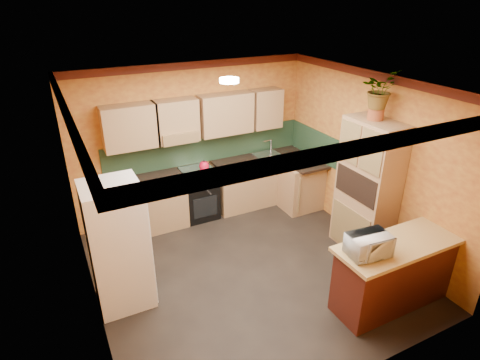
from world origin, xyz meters
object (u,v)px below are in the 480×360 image
object	(u,v)px
microwave	(369,245)
stove	(199,193)
fridge	(118,246)
base_cabinets_back	(230,187)
breakfast_bar	(400,272)
pantry	(367,188)

from	to	relation	value
microwave	stove	bearing A→B (deg)	111.00
fridge	base_cabinets_back	bearing A→B (deg)	34.86
stove	microwave	xyz separation A→B (m)	(0.86, -3.23, 0.61)
base_cabinets_back	stove	xyz separation A→B (m)	(-0.63, -0.00, 0.02)
stove	breakfast_bar	bearing A→B (deg)	-65.01
pantry	microwave	distance (m)	1.56
microwave	breakfast_bar	bearing A→B (deg)	6.08
base_cabinets_back	pantry	world-z (taller)	pantry
pantry	fridge	bearing A→B (deg)	172.64
base_cabinets_back	pantry	xyz separation A→B (m)	(1.28, -2.08, 0.61)
base_cabinets_back	microwave	size ratio (longest dim) A/B	7.55
base_cabinets_back	breakfast_bar	xyz separation A→B (m)	(0.88, -3.23, 0.00)
breakfast_bar	microwave	size ratio (longest dim) A/B	3.72
microwave	base_cabinets_back	bearing A→B (deg)	100.25
base_cabinets_back	microwave	xyz separation A→B (m)	(0.24, -3.23, 0.62)
base_cabinets_back	fridge	world-z (taller)	fridge
fridge	pantry	size ratio (longest dim) A/B	0.81
stove	pantry	distance (m)	2.88
base_cabinets_back	stove	distance (m)	0.63
pantry	stove	bearing A→B (deg)	132.53
base_cabinets_back	fridge	distance (m)	2.85
microwave	pantry	bearing A→B (deg)	53.77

